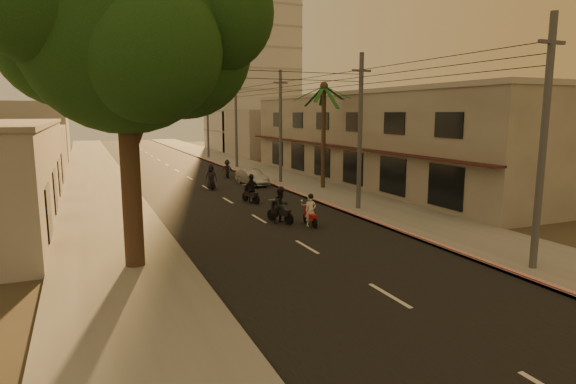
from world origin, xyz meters
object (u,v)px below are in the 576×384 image
palm_tree (324,92)px  scooter_far_a (211,178)px  scooter_mid_b (251,190)px  broadleaf_tree (134,30)px  scooter_far_b (227,169)px  scooter_red (310,212)px  scooter_mid_a (281,206)px  parked_car (252,177)px

palm_tree → scooter_far_a: size_ratio=4.22×
scooter_mid_b → scooter_far_a: bearing=84.2°
broadleaf_tree → scooter_far_b: (9.76, 22.80, -7.73)m
scooter_red → scooter_mid_a: scooter_mid_a is taller
palm_tree → scooter_far_a: palm_tree is taller
scooter_mid_a → scooter_mid_b: scooter_mid_a is taller
scooter_mid_b → scooter_far_b: bearing=66.8°
broadleaf_tree → scooter_mid_b: 15.09m
scooter_mid_a → scooter_far_b: (2.41, 18.26, -0.14)m
scooter_red → scooter_mid_b: 7.18m
parked_car → scooter_mid_a: bearing=-107.8°
scooter_far_b → scooter_far_a: bearing=-106.1°
scooter_red → parked_car: (1.85, 14.39, -0.10)m
scooter_far_a → scooter_mid_b: bearing=-74.2°
scooter_far_a → scooter_mid_a: bearing=-80.0°
scooter_red → scooter_mid_a: (-1.10, 1.22, 0.15)m
scooter_mid_b → parked_car: bearing=56.7°
scooter_red → scooter_far_a: 13.76m
palm_tree → scooter_mid_a: palm_tree is taller
scooter_far_b → parked_car: 5.13m
scooter_mid_b → scooter_far_b: size_ratio=1.14×
scooter_far_a → parked_car: bearing=19.4°
scooter_mid_a → parked_car: size_ratio=0.49×
palm_tree → scooter_red: palm_tree is taller
broadleaf_tree → scooter_far_b: broadleaf_tree is taller
broadleaf_tree → parked_car: bearing=59.8°
scooter_red → parked_car: size_ratio=0.43×
broadleaf_tree → palm_tree: size_ratio=1.48×
scooter_red → scooter_mid_a: size_ratio=0.88×
scooter_red → broadleaf_tree: bearing=-154.8°
broadleaf_tree → parked_car: broadleaf_tree is taller
scooter_mid_b → scooter_red: bearing=-98.4°
broadleaf_tree → scooter_mid_b: broadleaf_tree is taller
palm_tree → broadleaf_tree: bearing=-136.5°
broadleaf_tree → scooter_far_b: bearing=66.8°
broadleaf_tree → scooter_mid_b: (7.76, 10.46, -7.63)m
palm_tree → scooter_far_b: bearing=118.5°
parked_car → palm_tree: bearing=-46.9°
broadleaf_tree → scooter_mid_b: bearing=53.4°
scooter_mid_a → scooter_far_b: 18.42m
broadleaf_tree → scooter_far_a: size_ratio=6.23×
palm_tree → parked_car: palm_tree is taller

